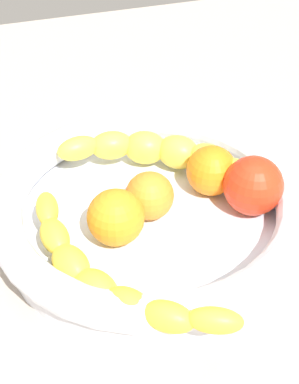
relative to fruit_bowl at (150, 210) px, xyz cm
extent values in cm
cube|color=#B4A696|center=(0.00, 0.00, -4.59)|extent=(120.00, 120.00, 3.00)
cylinder|color=silver|center=(0.00, 0.00, -1.85)|extent=(30.21, 30.21, 2.48)
torus|color=silver|center=(0.00, 0.00, 1.13)|extent=(32.64, 32.64, 3.48)
ellipsoid|color=yellow|center=(-9.84, -0.42, 2.52)|extent=(4.07, 5.40, 2.67)
ellipsoid|color=yellow|center=(-8.12, -3.84, 2.09)|extent=(5.40, 5.80, 3.25)
ellipsoid|color=yellow|center=(-5.53, -6.66, 1.66)|extent=(6.14, 6.00, 3.83)
ellipsoid|color=yellow|center=(-2.26, -8.65, 1.66)|extent=(5.92, 5.41, 3.83)
ellipsoid|color=yellow|center=(1.43, -9.66, 2.09)|extent=(5.18, 3.84, 3.25)
ellipsoid|color=yellow|center=(5.26, -9.62, 2.52)|extent=(5.15, 3.37, 2.67)
ellipsoid|color=yellow|center=(10.31, -0.54, 2.43)|extent=(2.66, 4.82, 2.22)
ellipsoid|color=yellow|center=(10.29, 3.05, 1.99)|extent=(3.11, 4.88, 2.62)
ellipsoid|color=yellow|center=(9.53, 6.56, 1.54)|extent=(4.30, 5.33, 3.02)
ellipsoid|color=yellow|center=(8.07, 9.85, 1.10)|extent=(5.27, 5.71, 3.42)
ellipsoid|color=yellow|center=(5.98, 12.76, 1.54)|extent=(5.33, 5.46, 3.02)
ellipsoid|color=yellow|center=(3.33, 15.18, 1.99)|extent=(5.28, 4.86, 2.62)
ellipsoid|color=yellow|center=(0.23, 17.01, 2.43)|extent=(5.13, 3.95, 2.22)
sphere|color=orange|center=(4.22, 2.48, 2.21)|extent=(5.65, 5.65, 5.65)
sphere|color=orange|center=(-7.52, -1.76, 2.11)|extent=(5.43, 5.43, 5.43)
sphere|color=orange|center=(0.00, 0.00, 1.90)|extent=(5.03, 5.03, 5.03)
sphere|color=red|center=(-10.38, 2.38, 2.49)|extent=(6.20, 6.20, 6.20)
camera|label=1|loc=(13.91, 43.28, 39.38)|focal=54.32mm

